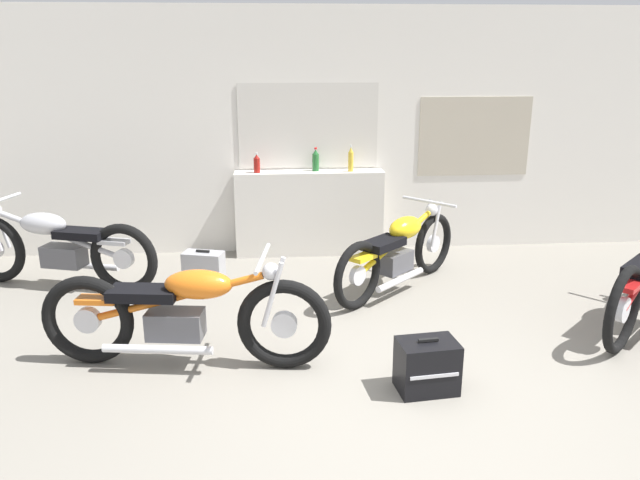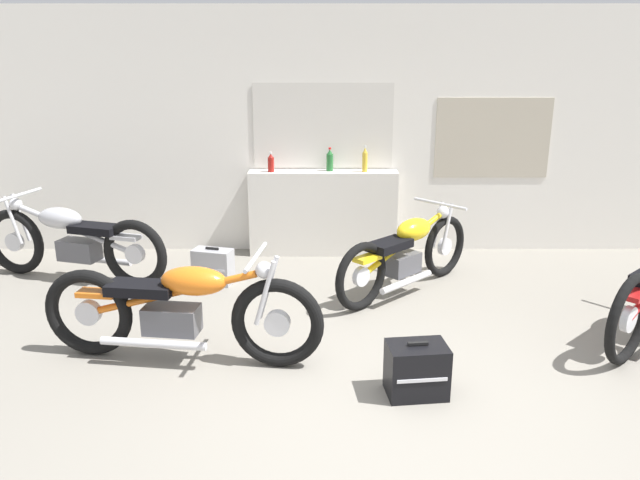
{
  "view_description": "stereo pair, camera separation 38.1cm",
  "coord_description": "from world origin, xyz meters",
  "px_view_note": "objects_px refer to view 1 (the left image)",
  "views": [
    {
      "loc": [
        -0.79,
        -3.62,
        2.33
      ],
      "look_at": [
        -0.38,
        1.67,
        0.7
      ],
      "focal_mm": 35.0,
      "sensor_mm": 36.0,
      "label": 1
    },
    {
      "loc": [
        -0.41,
        -3.64,
        2.33
      ],
      "look_at": [
        -0.38,
        1.67,
        0.7
      ],
      "focal_mm": 35.0,
      "sensor_mm": 36.0,
      "label": 2
    }
  ],
  "objects_px": {
    "bottle_center": "(351,160)",
    "hard_case_black": "(427,366)",
    "motorcycle_yellow": "(399,251)",
    "bottle_leftmost": "(257,164)",
    "motorcycle_silver": "(57,247)",
    "bottle_left_center": "(316,160)",
    "motorcycle_orange": "(184,314)",
    "hard_case_silver": "(204,269)"
  },
  "relations": [
    {
      "from": "motorcycle_silver",
      "to": "motorcycle_yellow",
      "type": "bearing_deg",
      "value": -5.42
    },
    {
      "from": "bottle_leftmost",
      "to": "bottle_center",
      "type": "height_order",
      "value": "bottle_center"
    },
    {
      "from": "hard_case_silver",
      "to": "hard_case_black",
      "type": "bearing_deg",
      "value": -50.75
    },
    {
      "from": "motorcycle_silver",
      "to": "motorcycle_yellow",
      "type": "xyz_separation_m",
      "value": [
        3.41,
        -0.32,
        -0.02
      ]
    },
    {
      "from": "motorcycle_silver",
      "to": "hard_case_black",
      "type": "height_order",
      "value": "motorcycle_silver"
    },
    {
      "from": "bottle_leftmost",
      "to": "hard_case_black",
      "type": "relative_size",
      "value": 0.51
    },
    {
      "from": "bottle_center",
      "to": "hard_case_black",
      "type": "height_order",
      "value": "bottle_center"
    },
    {
      "from": "bottle_center",
      "to": "motorcycle_orange",
      "type": "xyz_separation_m",
      "value": [
        -1.58,
        -2.64,
        -0.69
      ]
    },
    {
      "from": "bottle_center",
      "to": "hard_case_silver",
      "type": "xyz_separation_m",
      "value": [
        -1.61,
        -0.96,
        -0.94
      ]
    },
    {
      "from": "bottle_center",
      "to": "motorcycle_yellow",
      "type": "bearing_deg",
      "value": -74.1
    },
    {
      "from": "bottle_leftmost",
      "to": "bottle_left_center",
      "type": "relative_size",
      "value": 0.84
    },
    {
      "from": "bottle_left_center",
      "to": "bottle_center",
      "type": "bearing_deg",
      "value": -8.1
    },
    {
      "from": "motorcycle_orange",
      "to": "hard_case_silver",
      "type": "bearing_deg",
      "value": 91.19
    },
    {
      "from": "bottle_center",
      "to": "motorcycle_yellow",
      "type": "height_order",
      "value": "bottle_center"
    },
    {
      "from": "bottle_center",
      "to": "motorcycle_orange",
      "type": "distance_m",
      "value": 3.15
    },
    {
      "from": "bottle_left_center",
      "to": "motorcycle_silver",
      "type": "bearing_deg",
      "value": -160.72
    },
    {
      "from": "bottle_center",
      "to": "motorcycle_orange",
      "type": "bearing_deg",
      "value": -120.89
    },
    {
      "from": "bottle_left_center",
      "to": "hard_case_silver",
      "type": "height_order",
      "value": "bottle_left_center"
    },
    {
      "from": "bottle_center",
      "to": "motorcycle_orange",
      "type": "height_order",
      "value": "bottle_center"
    },
    {
      "from": "bottle_left_center",
      "to": "motorcycle_silver",
      "type": "height_order",
      "value": "bottle_left_center"
    },
    {
      "from": "motorcycle_orange",
      "to": "hard_case_black",
      "type": "relative_size",
      "value": 4.99
    },
    {
      "from": "bottle_left_center",
      "to": "motorcycle_yellow",
      "type": "xyz_separation_m",
      "value": [
        0.74,
        -1.26,
        -0.7
      ]
    },
    {
      "from": "bottle_leftmost",
      "to": "motorcycle_orange",
      "type": "bearing_deg",
      "value": -100.95
    },
    {
      "from": "motorcycle_orange",
      "to": "hard_case_black",
      "type": "bearing_deg",
      "value": -16.03
    },
    {
      "from": "motorcycle_silver",
      "to": "hard_case_silver",
      "type": "relative_size",
      "value": 4.79
    },
    {
      "from": "bottle_left_center",
      "to": "hard_case_silver",
      "type": "xyz_separation_m",
      "value": [
        -1.22,
        -1.02,
        -0.92
      ]
    },
    {
      "from": "motorcycle_orange",
      "to": "bottle_left_center",
      "type": "bearing_deg",
      "value": 66.35
    },
    {
      "from": "motorcycle_silver",
      "to": "motorcycle_yellow",
      "type": "height_order",
      "value": "motorcycle_silver"
    },
    {
      "from": "motorcycle_yellow",
      "to": "hard_case_silver",
      "type": "relative_size",
      "value": 3.33
    },
    {
      "from": "bottle_center",
      "to": "motorcycle_yellow",
      "type": "distance_m",
      "value": 1.44
    },
    {
      "from": "hard_case_silver",
      "to": "hard_case_black",
      "type": "height_order",
      "value": "hard_case_black"
    },
    {
      "from": "motorcycle_orange",
      "to": "hard_case_black",
      "type": "xyz_separation_m",
      "value": [
        1.74,
        -0.5,
        -0.24
      ]
    },
    {
      "from": "bottle_left_center",
      "to": "motorcycle_yellow",
      "type": "bearing_deg",
      "value": -59.53
    },
    {
      "from": "bottle_center",
      "to": "hard_case_black",
      "type": "bearing_deg",
      "value": -87.0
    },
    {
      "from": "motorcycle_orange",
      "to": "hard_case_black",
      "type": "height_order",
      "value": "motorcycle_orange"
    },
    {
      "from": "motorcycle_yellow",
      "to": "bottle_leftmost",
      "type": "bearing_deg",
      "value": 139.64
    },
    {
      "from": "bottle_left_center",
      "to": "motorcycle_orange",
      "type": "relative_size",
      "value": 0.12
    },
    {
      "from": "motorcycle_silver",
      "to": "motorcycle_yellow",
      "type": "distance_m",
      "value": 3.43
    },
    {
      "from": "bottle_left_center",
      "to": "bottle_center",
      "type": "xyz_separation_m",
      "value": [
        0.4,
        -0.06,
        0.01
      ]
    },
    {
      "from": "motorcycle_yellow",
      "to": "motorcycle_silver",
      "type": "bearing_deg",
      "value": 174.58
    },
    {
      "from": "bottle_left_center",
      "to": "hard_case_black",
      "type": "distance_m",
      "value": 3.37
    },
    {
      "from": "bottle_leftmost",
      "to": "bottle_center",
      "type": "relative_size",
      "value": 0.75
    }
  ]
}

